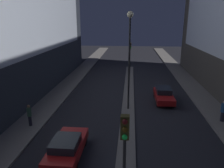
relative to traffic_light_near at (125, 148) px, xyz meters
The scene contains 8 objects.
median_strip 14.85m from the traffic_light_near, 90.00° to the left, with size 1.18×32.99×0.13m.
traffic_light_near is the anchor object (origin of this frame).
traffic_light_mid 25.35m from the traffic_light_near, 90.00° to the left, with size 0.32×0.42×4.81m.
street_lamp 12.30m from the traffic_light_near, 90.00° to the left, with size 0.55×0.55×8.71m.
car_left_lane 6.36m from the traffic_light_near, 129.64° to the left, with size 1.82×4.25×1.39m.
car_right_lane 15.31m from the traffic_light_near, 76.13° to the left, with size 1.73×4.30×1.41m.
pedestrian_on_left_sidewalk 11.24m from the traffic_light_near, 133.81° to the left, with size 0.34×0.34×1.74m.
pedestrian_on_right_sidewalk 12.92m from the traffic_light_near, 52.42° to the left, with size 0.44×0.44×1.76m.
Camera 1 is at (0.15, -3.90, 8.18)m, focal length 35.00 mm.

